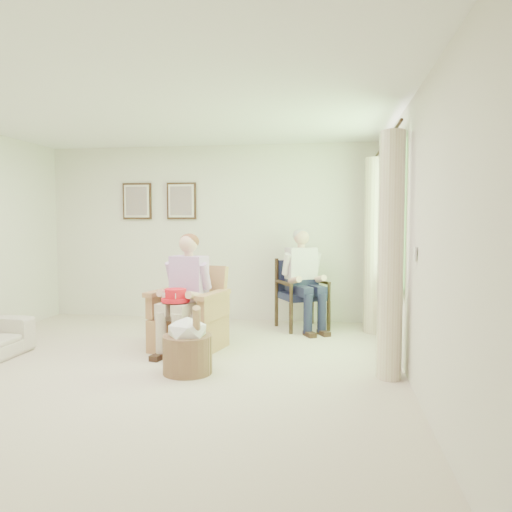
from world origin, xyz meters
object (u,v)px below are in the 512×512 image
Objects in this scene: wicker_armchair at (190,323)px; wood_armchair at (302,291)px; hatbox at (188,345)px; person_dark at (302,272)px; red_hat at (176,296)px; person_wicker at (186,285)px.

wood_armchair is at bearing 61.41° from wicker_armchair.
hatbox is at bearing -61.73° from wicker_armchair.
wicker_armchair is at bearing -163.23° from person_dark.
wicker_armchair reaches higher than red_hat.
person_dark is (1.23, 1.34, 0.03)m from person_wicker.
person_wicker is 4.19× the size of red_hat.
person_dark is at bearing 57.97° from wicker_armchair.
red_hat is (-1.29, -1.70, 0.15)m from wood_armchair.
red_hat is at bearing -93.17° from person_wicker.
person_wicker is 0.23m from red_hat.
person_dark is (1.23, 1.21, 0.48)m from wicker_armchair.
person_wicker is at bearing -160.38° from person_dark.
wicker_armchair is at bearing 79.68° from red_hat.
hatbox is (0.24, -0.79, -0.48)m from person_wicker.
wood_armchair is at bearing 66.72° from hatbox.
red_hat is at bearing -157.74° from person_dark.
person_dark is at bearing 60.82° from person_wicker.
wicker_armchair is 0.73× the size of person_wicker.
hatbox is (-0.98, -2.28, -0.24)m from wood_armchair.
red_hat reaches higher than hatbox.
wicker_armchair is 1.85m from wood_armchair.
wicker_armchair is 1.02× the size of wood_armchair.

